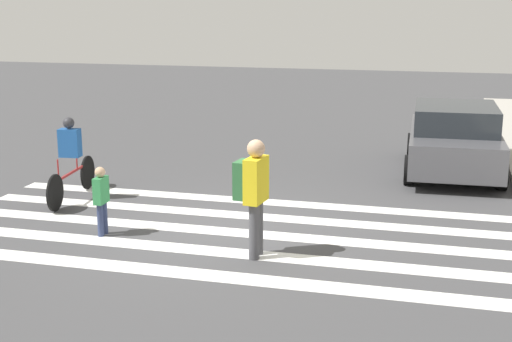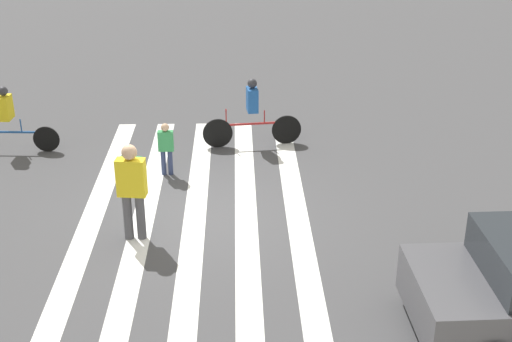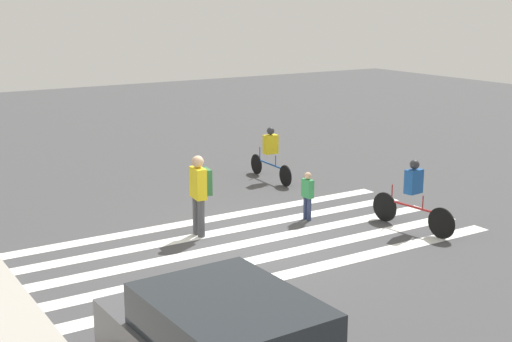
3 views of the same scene
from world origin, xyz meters
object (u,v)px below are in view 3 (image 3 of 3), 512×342
object	(u,v)px
pedestrian_adult_yellow_jacket	(308,193)
cyclist_far_lane	(270,151)
cyclist_mid_street	(413,193)
pedestrian_adult_blue_shirt	(200,189)

from	to	relation	value
pedestrian_adult_yellow_jacket	cyclist_far_lane	bearing A→B (deg)	-20.45
cyclist_mid_street	cyclist_far_lane	xyz separation A→B (m)	(5.62, 0.19, -0.01)
pedestrian_adult_blue_shirt	cyclist_mid_street	bearing A→B (deg)	-110.37
pedestrian_adult_yellow_jacket	cyclist_mid_street	xyz separation A→B (m)	(-1.88, -1.59, 0.21)
cyclist_far_lane	pedestrian_adult_yellow_jacket	bearing A→B (deg)	162.64
cyclist_far_lane	cyclist_mid_street	bearing A→B (deg)	-174.92
cyclist_mid_street	pedestrian_adult_yellow_jacket	bearing A→B (deg)	33.72
pedestrian_adult_yellow_jacket	cyclist_mid_street	size ratio (longest dim) A/B	0.50
pedestrian_adult_blue_shirt	cyclist_mid_street	xyz separation A→B (m)	(-2.22, -4.29, -0.20)
pedestrian_adult_blue_shirt	pedestrian_adult_yellow_jacket	distance (m)	2.76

